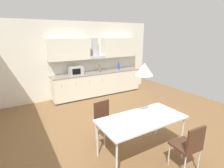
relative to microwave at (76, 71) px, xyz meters
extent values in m
cube|color=brown|center=(0.05, -2.59, -1.05)|extent=(8.07, 8.75, 0.02)
cube|color=silver|center=(0.05, 0.37, 0.32)|extent=(6.46, 0.10, 2.72)
cube|color=#333333|center=(0.85, 0.00, -1.01)|extent=(3.32, 0.59, 0.05)
cube|color=silver|center=(0.85, 0.00, -0.58)|extent=(3.46, 0.64, 0.82)
cube|color=gray|center=(0.85, 0.00, -0.16)|extent=(3.48, 0.66, 0.03)
cube|color=silver|center=(-0.63, -0.33, -0.37)|extent=(0.01, 0.01, 0.14)
cube|color=silver|center=(-0.13, -0.33, -0.37)|extent=(0.01, 0.01, 0.14)
cube|color=silver|center=(0.36, -0.33, -0.37)|extent=(0.01, 0.01, 0.14)
cube|color=silver|center=(0.85, -0.33, -0.37)|extent=(0.01, 0.01, 0.14)
cube|color=silver|center=(0.85, 0.31, 0.09)|extent=(3.46, 0.02, 0.45)
cube|color=silver|center=(-0.15, 0.15, 0.73)|extent=(1.44, 0.34, 0.74)
cube|color=silver|center=(1.86, 0.15, 0.73)|extent=(1.44, 0.34, 0.74)
cube|color=#B7BABF|center=(0.85, 0.13, 0.41)|extent=(0.58, 0.40, 0.10)
cube|color=#B7BABF|center=(0.85, 0.24, 0.76)|extent=(0.20, 0.16, 0.69)
cube|color=#ADADB2|center=(0.00, 0.00, 0.00)|extent=(0.48, 0.34, 0.28)
cube|color=black|center=(-0.04, -0.17, 0.00)|extent=(0.29, 0.01, 0.20)
cylinder|color=blue|center=(1.80, 0.03, -0.02)|extent=(0.07, 0.07, 0.25)
cylinder|color=black|center=(1.80, 0.03, 0.13)|extent=(0.03, 0.03, 0.05)
cylinder|color=brown|center=(0.91, -0.05, -0.02)|extent=(0.06, 0.06, 0.25)
cylinder|color=black|center=(0.91, -0.05, 0.13)|extent=(0.03, 0.03, 0.05)
cube|color=white|center=(0.02, -3.55, -0.30)|extent=(1.66, 0.81, 0.04)
cylinder|color=silver|center=(-0.75, -3.89, -0.68)|extent=(0.04, 0.04, 0.72)
cylinder|color=silver|center=(0.79, -3.89, -0.68)|extent=(0.04, 0.04, 0.72)
cylinder|color=silver|center=(-0.75, -3.20, -0.68)|extent=(0.04, 0.04, 0.72)
cylinder|color=silver|center=(0.79, -3.20, -0.68)|extent=(0.04, 0.04, 0.72)
cube|color=#4C2D1E|center=(0.39, -4.25, -0.59)|extent=(0.42, 0.42, 0.04)
cube|color=#4C2D1E|center=(0.38, -4.43, -0.37)|extent=(0.38, 0.06, 0.40)
cylinder|color=silver|center=(0.23, -4.07, -0.82)|extent=(0.02, 0.02, 0.43)
cylinder|color=silver|center=(0.57, -4.09, -0.82)|extent=(0.02, 0.02, 0.43)
cylinder|color=silver|center=(0.22, -4.41, -0.82)|extent=(0.02, 0.02, 0.43)
cylinder|color=silver|center=(0.55, -4.43, -0.82)|extent=(0.02, 0.02, 0.43)
cube|color=#4C2D1E|center=(-0.35, -2.84, -0.59)|extent=(0.44, 0.44, 0.04)
cube|color=#4C2D1E|center=(-0.37, -2.66, -0.37)|extent=(0.38, 0.08, 0.40)
cylinder|color=silver|center=(-0.16, -2.99, -0.82)|extent=(0.02, 0.02, 0.43)
cylinder|color=silver|center=(-0.50, -3.03, -0.82)|extent=(0.02, 0.02, 0.43)
cylinder|color=silver|center=(-0.20, -2.65, -0.82)|extent=(0.02, 0.02, 0.43)
cylinder|color=silver|center=(-0.54, -2.69, -0.82)|extent=(0.02, 0.02, 0.43)
cone|color=silver|center=(0.02, -3.55, 0.65)|extent=(0.32, 0.32, 0.22)
camera|label=1|loc=(-1.98, -5.82, 1.23)|focal=28.00mm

